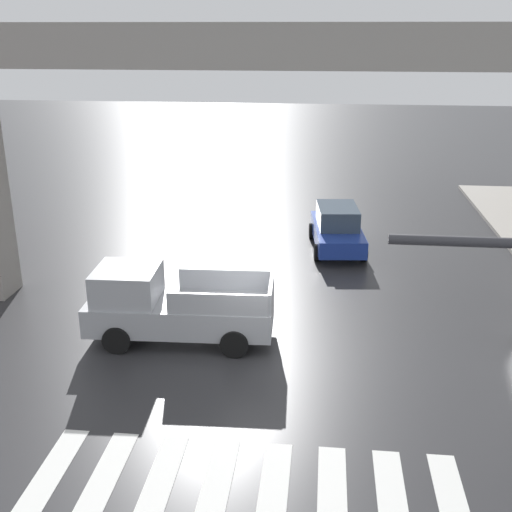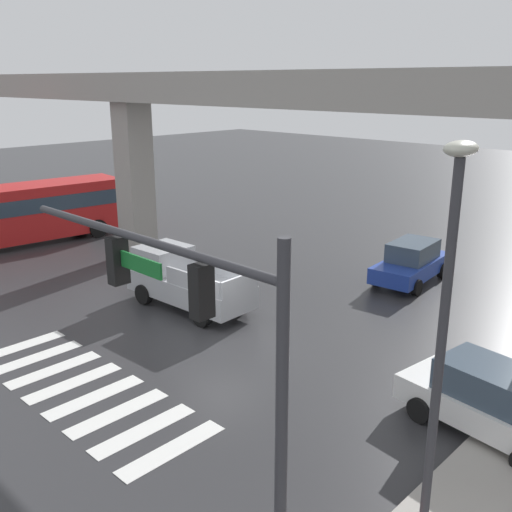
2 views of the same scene
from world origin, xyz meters
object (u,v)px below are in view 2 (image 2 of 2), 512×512
Objects in this scene: city_bus at (16,212)px; pickup_truck at (184,280)px; sedan_white at (490,401)px; sedan_blue at (411,262)px; traffic_signal_mast at (198,332)px; street_lamp_near_corner at (444,314)px.

pickup_truck is at bearing 2.31° from city_bus.
sedan_white and sedan_blue have the same top height.
city_bus is 19.47m from sedan_blue.
city_bus is 2.47× the size of sedan_blue.
sedan_white is 8.30m from traffic_signal_mast.
street_lamp_near_corner is at bearing -81.31° from sedan_white.
pickup_truck reaches higher than sedan_white.
pickup_truck is 11.56m from sedan_white.
pickup_truck is at bearing 178.83° from sedan_white.
city_bus reaches higher than pickup_truck.
pickup_truck is 0.71× the size of street_lamp_near_corner.
city_bus is 23.58m from traffic_signal_mast.
sedan_white is 0.62× the size of street_lamp_near_corner.
sedan_blue is 0.62× the size of street_lamp_near_corner.
traffic_signal_mast is at bearing -104.44° from sedan_white.
pickup_truck is 13.56m from street_lamp_near_corner.
pickup_truck is 12.72m from traffic_signal_mast.
traffic_signal_mast is at bearing -17.36° from city_bus.
street_lamp_near_corner is at bearing -9.39° from city_bus.
street_lamp_near_corner reaches higher than sedan_white.
sedan_white is (11.56, -0.24, -0.14)m from pickup_truck.
sedan_blue is (17.37, 8.75, -0.87)m from city_bus.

